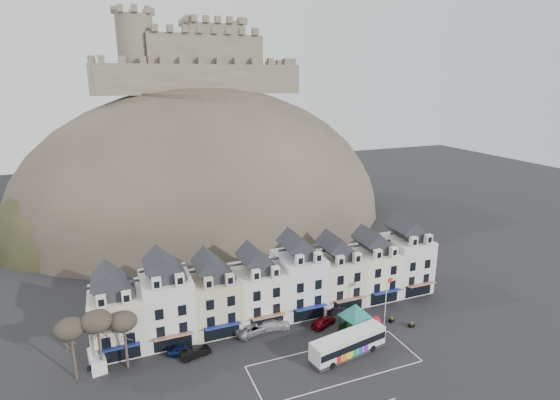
{
  "coord_description": "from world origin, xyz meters",
  "views": [
    {
      "loc": [
        -22.71,
        -41.49,
        35.86
      ],
      "look_at": [
        3.43,
        24.0,
        16.09
      ],
      "focal_mm": 28.0,
      "sensor_mm": 36.0,
      "label": 1
    }
  ],
  "objects_px": {
    "white_van": "(97,361)",
    "car_maroon": "(323,321)",
    "red_buoy": "(376,322)",
    "car_black": "(196,352)",
    "car_silver": "(253,328)",
    "car_white": "(272,324)",
    "car_charcoal": "(340,309)",
    "bus": "(348,343)",
    "bus_shelter": "(355,311)",
    "car_navy": "(183,350)",
    "flagpole": "(386,298)"
  },
  "relations": [
    {
      "from": "car_charcoal",
      "to": "bus",
      "type": "bearing_deg",
      "value": 174.33
    },
    {
      "from": "red_buoy",
      "to": "car_navy",
      "type": "xyz_separation_m",
      "value": [
        -27.69,
        4.1,
        -0.31
      ]
    },
    {
      "from": "car_silver",
      "to": "car_charcoal",
      "type": "height_order",
      "value": "car_silver"
    },
    {
      "from": "white_van",
      "to": "car_charcoal",
      "type": "relative_size",
      "value": 0.94
    },
    {
      "from": "car_navy",
      "to": "flagpole",
      "type": "bearing_deg",
      "value": -77.27
    },
    {
      "from": "red_buoy",
      "to": "bus_shelter",
      "type": "bearing_deg",
      "value": -179.83
    },
    {
      "from": "bus_shelter",
      "to": "car_charcoal",
      "type": "xyz_separation_m",
      "value": [
        0.79,
        5.56,
        -2.94
      ]
    },
    {
      "from": "car_silver",
      "to": "car_black",
      "type": "bearing_deg",
      "value": 90.42
    },
    {
      "from": "bus",
      "to": "car_maroon",
      "type": "distance_m",
      "value": 7.64
    },
    {
      "from": "bus",
      "to": "bus_shelter",
      "type": "distance_m",
      "value": 5.76
    },
    {
      "from": "bus_shelter",
      "to": "flagpole",
      "type": "height_order",
      "value": "flagpole"
    },
    {
      "from": "bus_shelter",
      "to": "car_silver",
      "type": "height_order",
      "value": "bus_shelter"
    },
    {
      "from": "red_buoy",
      "to": "car_silver",
      "type": "xyz_separation_m",
      "value": [
        -17.29,
        5.55,
        -0.23
      ]
    },
    {
      "from": "bus",
      "to": "car_navy",
      "type": "distance_m",
      "value": 22.17
    },
    {
      "from": "car_navy",
      "to": "bus",
      "type": "bearing_deg",
      "value": -91.91
    },
    {
      "from": "bus_shelter",
      "to": "car_white",
      "type": "bearing_deg",
      "value": 139.21
    },
    {
      "from": "car_silver",
      "to": "car_white",
      "type": "height_order",
      "value": "car_white"
    },
    {
      "from": "car_maroon",
      "to": "car_silver",
      "type": "bearing_deg",
      "value": 55.12
    },
    {
      "from": "bus",
      "to": "car_silver",
      "type": "distance_m",
      "value": 14.08
    },
    {
      "from": "car_white",
      "to": "bus_shelter",
      "type": "bearing_deg",
      "value": -108.05
    },
    {
      "from": "car_navy",
      "to": "car_charcoal",
      "type": "relative_size",
      "value": 0.88
    },
    {
      "from": "bus_shelter",
      "to": "car_white",
      "type": "distance_m",
      "value": 12.4
    },
    {
      "from": "car_maroon",
      "to": "car_white",
      "type": "bearing_deg",
      "value": 50.69
    },
    {
      "from": "bus",
      "to": "car_charcoal",
      "type": "relative_size",
      "value": 2.5
    },
    {
      "from": "car_maroon",
      "to": "car_charcoal",
      "type": "height_order",
      "value": "car_charcoal"
    },
    {
      "from": "white_van",
      "to": "car_silver",
      "type": "xyz_separation_m",
      "value": [
        21.01,
        -0.0,
        -0.17
      ]
    },
    {
      "from": "bus_shelter",
      "to": "car_navy",
      "type": "bearing_deg",
      "value": 157.02
    },
    {
      "from": "car_black",
      "to": "car_white",
      "type": "distance_m",
      "value": 12.08
    },
    {
      "from": "car_navy",
      "to": "car_white",
      "type": "xyz_separation_m",
      "value": [
        13.37,
        1.45,
        0.08
      ]
    },
    {
      "from": "car_black",
      "to": "car_navy",
      "type": "bearing_deg",
      "value": 43.41
    },
    {
      "from": "bus",
      "to": "car_silver",
      "type": "xyz_separation_m",
      "value": [
        -10.16,
        9.7,
        -0.98
      ]
    },
    {
      "from": "white_van",
      "to": "car_maroon",
      "type": "xyz_separation_m",
      "value": [
        31.41,
        -2.13,
        -0.2
      ]
    },
    {
      "from": "flagpole",
      "to": "car_maroon",
      "type": "distance_m",
      "value": 10.0
    },
    {
      "from": "bus_shelter",
      "to": "white_van",
      "type": "distance_m",
      "value": 35.22
    },
    {
      "from": "white_van",
      "to": "car_maroon",
      "type": "height_order",
      "value": "white_van"
    },
    {
      "from": "bus_shelter",
      "to": "red_buoy",
      "type": "xyz_separation_m",
      "value": [
        3.62,
        0.01,
        -2.7
      ]
    },
    {
      "from": "car_black",
      "to": "car_maroon",
      "type": "xyz_separation_m",
      "value": [
        19.24,
        0.37,
        0.06
      ]
    },
    {
      "from": "car_silver",
      "to": "car_white",
      "type": "distance_m",
      "value": 2.97
    },
    {
      "from": "red_buoy",
      "to": "car_black",
      "type": "xyz_separation_m",
      "value": [
        -26.13,
        3.05,
        -0.32
      ]
    },
    {
      "from": "bus_shelter",
      "to": "flagpole",
      "type": "xyz_separation_m",
      "value": [
        5.51,
        0.37,
        0.73
      ]
    },
    {
      "from": "bus",
      "to": "car_maroon",
      "type": "bearing_deg",
      "value": 78.25
    },
    {
      "from": "bus",
      "to": "flagpole",
      "type": "relative_size",
      "value": 1.48
    },
    {
      "from": "car_charcoal",
      "to": "white_van",
      "type": "bearing_deg",
      "value": 108.25
    },
    {
      "from": "flagpole",
      "to": "car_charcoal",
      "type": "bearing_deg",
      "value": 132.22
    },
    {
      "from": "car_silver",
      "to": "car_maroon",
      "type": "bearing_deg",
      "value": -116.93
    },
    {
      "from": "flagpole",
      "to": "car_silver",
      "type": "height_order",
      "value": "flagpole"
    },
    {
      "from": "flagpole",
      "to": "car_white",
      "type": "distance_m",
      "value": 17.4
    },
    {
      "from": "flagpole",
      "to": "car_silver",
      "type": "xyz_separation_m",
      "value": [
        -19.17,
        5.2,
        -3.66
      ]
    },
    {
      "from": "car_black",
      "to": "car_silver",
      "type": "relative_size",
      "value": 0.76
    },
    {
      "from": "flagpole",
      "to": "car_navy",
      "type": "relative_size",
      "value": 1.92
    }
  ]
}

